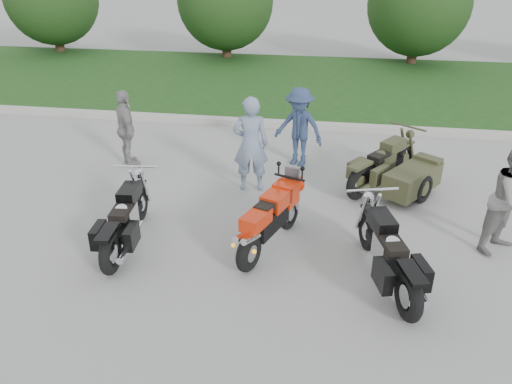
# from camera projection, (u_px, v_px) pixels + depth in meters

# --- Properties ---
(ground) EXTENTS (80.00, 80.00, 0.00)m
(ground) POSITION_uv_depth(u_px,v_px,m) (233.00, 262.00, 7.26)
(ground) COLOR #9F9F99
(ground) RESTS_ON ground
(curb) EXTENTS (60.00, 0.30, 0.15)m
(curb) POSITION_uv_depth(u_px,v_px,m) (281.00, 124.00, 12.52)
(curb) COLOR #ACAAA2
(curb) RESTS_ON ground
(grass_strip) EXTENTS (60.00, 8.00, 0.14)m
(grass_strip) POSITION_uv_depth(u_px,v_px,m) (295.00, 83.00, 16.18)
(grass_strip) COLOR #2E5B1F
(grass_strip) RESTS_ON ground
(tree_mid_left) EXTENTS (3.60, 3.60, 4.00)m
(tree_mid_left) POSITION_uv_depth(u_px,v_px,m) (225.00, 1.00, 18.61)
(tree_mid_left) COLOR #3F2B1C
(tree_mid_left) RESTS_ON ground
(tree_mid_right) EXTENTS (3.60, 3.60, 4.00)m
(tree_mid_right) POSITION_uv_depth(u_px,v_px,m) (419.00, 4.00, 17.61)
(tree_mid_right) COLOR #3F2B1C
(tree_mid_right) RESTS_ON ground
(sportbike_red) EXTENTS (0.79, 1.81, 0.89)m
(sportbike_red) POSITION_uv_depth(u_px,v_px,m) (270.00, 219.00, 7.34)
(sportbike_red) COLOR black
(sportbike_red) RESTS_ON ground
(cruiser_left) EXTENTS (0.46, 2.13, 0.82)m
(cruiser_left) POSITION_uv_depth(u_px,v_px,m) (125.00, 222.00, 7.45)
(cruiser_left) COLOR black
(cruiser_left) RESTS_ON ground
(cruiser_right) EXTENTS (0.80, 2.16, 0.85)m
(cruiser_right) POSITION_uv_depth(u_px,v_px,m) (390.00, 257.00, 6.61)
(cruiser_right) COLOR black
(cruiser_right) RESTS_ON ground
(cruiser_sidecar) EXTENTS (1.77, 2.04, 0.85)m
(cruiser_sidecar) POSITION_uv_depth(u_px,v_px,m) (399.00, 174.00, 9.05)
(cruiser_sidecar) COLOR black
(cruiser_sidecar) RESTS_ON ground
(person_stripe) EXTENTS (0.71, 0.53, 1.78)m
(person_stripe) POSITION_uv_depth(u_px,v_px,m) (251.00, 144.00, 9.01)
(person_stripe) COLOR gray
(person_stripe) RESTS_ON ground
(person_denim) EXTENTS (1.19, 0.94, 1.62)m
(person_denim) POSITION_uv_depth(u_px,v_px,m) (299.00, 127.00, 10.09)
(person_denim) COLOR navy
(person_denim) RESTS_ON ground
(person_back) EXTENTS (0.86, 0.97, 1.58)m
(person_back) POSITION_uv_depth(u_px,v_px,m) (126.00, 129.00, 10.06)
(person_back) COLOR gray
(person_back) RESTS_ON ground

